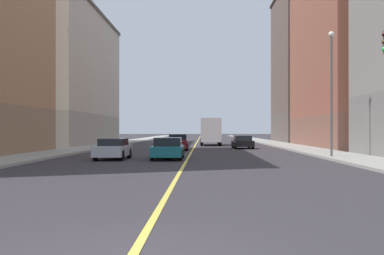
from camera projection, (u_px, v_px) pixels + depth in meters
The scene contains 12 objects.
sidewalk_left at pixel (279, 144), 55.14m from camera, with size 3.42×168.00×0.15m, color #9E9B93.
sidewalk_right at pixel (113, 144), 55.68m from camera, with size 3.42×168.00×0.15m, color #9E9B93.
lane_center_stripe at pixel (196, 145), 55.41m from camera, with size 0.16×154.00×0.01m, color #E5D14C.
building_left_mid at pixel (350, 57), 46.69m from camera, with size 8.83×20.62×18.62m.
building_left_far at pixel (308, 67), 65.54m from camera, with size 8.83×15.34×21.81m.
building_right_midblock at pixel (66, 78), 56.02m from camera, with size 8.83×26.02×16.49m.
street_lamp_left_near at pixel (331, 81), 28.40m from camera, with size 0.36×0.36×7.84m.
car_black at pixel (242, 142), 43.95m from camera, with size 1.95×4.20×1.27m.
car_teal at pixel (168, 149), 27.93m from camera, with size 1.92×4.42×1.33m.
car_maroon at pixel (178, 142), 40.36m from camera, with size 1.85×4.07×1.43m.
car_silver at pixel (113, 149), 27.75m from camera, with size 1.82×3.98×1.27m.
box_truck at pixel (211, 131), 52.89m from camera, with size 2.37×7.41×3.12m.
Camera 1 is at (1.02, -6.41, 1.80)m, focal length 42.45 mm.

